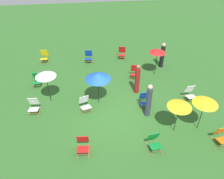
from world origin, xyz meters
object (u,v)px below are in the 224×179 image
object	(u,v)px
deckchair_2	(44,56)
umbrella_3	(98,76)
person_0	(149,101)
person_2	(162,55)
deckchair_8	(85,104)
umbrella_2	(206,102)
deckchair_7	(89,57)
deckchair_5	(154,142)
deckchair_9	(122,53)
deckchair_1	(190,93)
deckchair_4	(34,106)
umbrella_4	(158,51)
deckchair_10	(135,72)
umbrella_1	(45,74)
deckchair_0	(145,100)
deckchair_6	(83,145)
deckchair_11	(222,136)
person_1	(137,80)
deckchair_3	(37,80)
umbrella_0	(180,105)

from	to	relation	value
deckchair_2	umbrella_3	distance (m)	6.09
person_0	person_2	bearing A→B (deg)	166.14
deckchair_2	deckchair_8	size ratio (longest dim) A/B	0.96
umbrella_2	deckchair_7	bearing A→B (deg)	124.24
deckchair_5	deckchair_9	distance (m)	8.07
deckchair_1	deckchair_5	world-z (taller)	same
deckchair_4	person_2	world-z (taller)	person_2
deckchair_2	umbrella_4	bearing A→B (deg)	-11.33
deckchair_9	deckchair_10	world-z (taller)	same
deckchair_2	umbrella_1	world-z (taller)	umbrella_1
deckchair_0	deckchair_10	world-z (taller)	same
deckchair_6	deckchair_11	bearing A→B (deg)	1.42
deckchair_0	person_1	xyz separation A→B (m)	(-0.15, 1.21, 0.48)
deckchair_4	person_0	bearing A→B (deg)	-6.60
deckchair_10	deckchair_11	size ratio (longest dim) A/B	1.01
deckchair_2	deckchair_8	distance (m)	6.01
deckchair_3	umbrella_4	distance (m)	7.30
deckchair_3	umbrella_1	size ratio (longest dim) A/B	0.45
umbrella_0	umbrella_1	bearing A→B (deg)	153.13
deckchair_4	deckchair_10	bearing A→B (deg)	26.69
deckchair_6	person_1	bearing A→B (deg)	54.51
deckchair_6	umbrella_1	size ratio (longest dim) A/B	0.45
deckchair_0	umbrella_4	bearing A→B (deg)	65.06
deckchair_11	umbrella_4	distance (m)	5.97
deckchair_5	umbrella_4	xyz separation A→B (m)	(1.68, 5.62, 1.28)
deckchair_4	person_0	world-z (taller)	person_0
deckchair_7	deckchair_11	xyz separation A→B (m)	(5.35, -7.88, 0.00)
deckchair_11	umbrella_0	xyz separation A→B (m)	(-1.75, 0.89, 1.19)
deckchair_7	umbrella_1	world-z (taller)	umbrella_1
deckchair_2	deckchair_4	bearing A→B (deg)	-80.46
umbrella_1	person_2	xyz separation A→B (m)	(6.99, 2.73, -0.89)
deckchair_2	deckchair_10	world-z (taller)	same
deckchair_6	deckchair_8	bearing A→B (deg)	90.65
deckchair_10	umbrella_1	distance (m)	5.42
deckchair_1	deckchair_10	size ratio (longest dim) A/B	0.99
deckchair_8	umbrella_4	world-z (taller)	umbrella_4
person_2	deckchair_1	bearing A→B (deg)	-19.82
deckchair_10	person_1	xyz separation A→B (m)	(-0.22, -1.54, 0.48)
deckchair_2	person_2	bearing A→B (deg)	-3.58
deckchair_6	umbrella_3	world-z (taller)	umbrella_3
umbrella_4	deckchair_7	bearing A→B (deg)	151.67
umbrella_0	person_1	distance (m)	3.37
deckchair_7	umbrella_4	xyz separation A→B (m)	(4.07, -2.20, 1.28)
deckchair_5	umbrella_3	size ratio (longest dim) A/B	0.46
deckchair_0	person_2	distance (m)	4.35
umbrella_2	deckchair_8	bearing A→B (deg)	159.14
deckchair_11	person_0	size ratio (longest dim) A/B	0.46
deckchair_0	deckchair_4	world-z (taller)	same
person_2	umbrella_3	bearing A→B (deg)	-81.37
umbrella_3	umbrella_2	bearing A→B (deg)	-29.07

